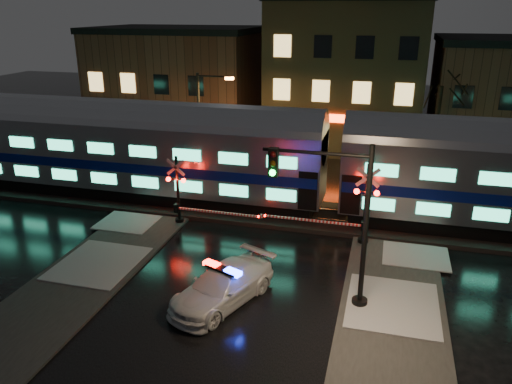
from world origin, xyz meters
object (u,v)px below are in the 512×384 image
crossing_signal_left (184,198)px  streetlight (203,122)px  crossing_signal_right (358,212)px  traffic_light (338,223)px  police_car (223,286)px

crossing_signal_left → streetlight: bearing=101.4°
crossing_signal_right → streetlight: size_ratio=0.81×
crossing_signal_right → crossing_signal_left: (-9.10, -0.01, -0.16)m
crossing_signal_left → traffic_light: bearing=-32.8°
crossing_signal_right → traffic_light: (-0.44, -5.60, 1.77)m
crossing_signal_left → traffic_light: traffic_light is taller
crossing_signal_right → crossing_signal_left: size_ratio=1.10×
crossing_signal_right → traffic_light: size_ratio=0.90×
traffic_light → streetlight: bearing=129.9°
traffic_light → crossing_signal_left: bearing=147.9°
police_car → streetlight: (-5.76, 13.36, 3.45)m
police_car → traffic_light: 5.18m
police_car → streetlight: streetlight is taller
police_car → crossing_signal_right: crossing_signal_right is taller
crossing_signal_left → streetlight: size_ratio=0.74×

